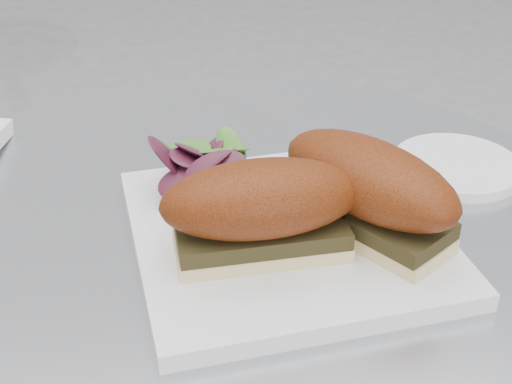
{
  "coord_description": "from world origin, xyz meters",
  "views": [
    {
      "loc": [
        -0.05,
        -0.52,
        1.09
      ],
      "look_at": [
        0.02,
        -0.01,
        0.77
      ],
      "focal_mm": 50.0,
      "sensor_mm": 36.0,
      "label": 1
    }
  ],
  "objects_px": {
    "sandwich_right": "(368,187)",
    "saucer": "(456,166)",
    "plate": "(286,234)",
    "sandwich_left": "(262,208)"
  },
  "relations": [
    {
      "from": "plate",
      "to": "saucer",
      "type": "height_order",
      "value": "plate"
    },
    {
      "from": "plate",
      "to": "saucer",
      "type": "bearing_deg",
      "value": 27.49
    },
    {
      "from": "plate",
      "to": "sandwich_right",
      "type": "height_order",
      "value": "sandwich_right"
    },
    {
      "from": "plate",
      "to": "saucer",
      "type": "xyz_separation_m",
      "value": [
        0.19,
        0.1,
        -0.0
      ]
    },
    {
      "from": "sandwich_left",
      "to": "sandwich_right",
      "type": "xyz_separation_m",
      "value": [
        0.09,
        0.02,
        -0.0
      ]
    },
    {
      "from": "plate",
      "to": "sandwich_right",
      "type": "bearing_deg",
      "value": -12.88
    },
    {
      "from": "sandwich_right",
      "to": "saucer",
      "type": "bearing_deg",
      "value": 95.93
    },
    {
      "from": "plate",
      "to": "sandwich_left",
      "type": "height_order",
      "value": "sandwich_left"
    },
    {
      "from": "sandwich_right",
      "to": "sandwich_left",
      "type": "bearing_deg",
      "value": -113.65
    },
    {
      "from": "plate",
      "to": "saucer",
      "type": "relative_size",
      "value": 2.01
    }
  ]
}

